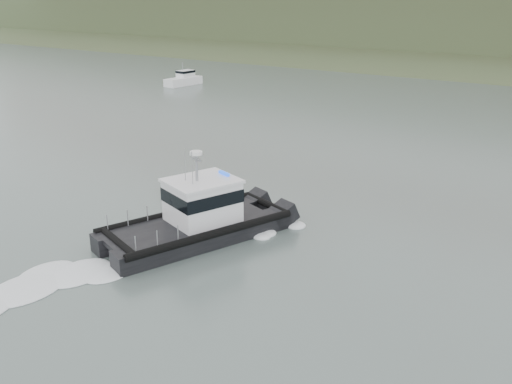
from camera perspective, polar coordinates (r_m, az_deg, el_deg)
ground at (r=28.70m, az=-10.99°, el=-7.43°), size 400.00×400.00×0.00m
patrol_boat at (r=31.10m, az=-5.84°, el=-2.44°), size 6.98×11.15×5.09m
motorboat at (r=85.14m, az=-7.22°, el=11.12°), size 2.38×6.11×3.30m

